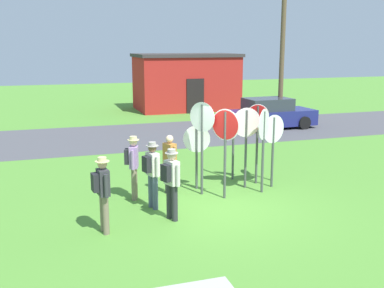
% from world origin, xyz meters
% --- Properties ---
extents(ground_plane, '(80.00, 80.00, 0.00)m').
position_xyz_m(ground_plane, '(0.00, 0.00, 0.00)').
color(ground_plane, '#518E33').
extents(street_asphalt, '(60.00, 6.40, 0.01)m').
position_xyz_m(street_asphalt, '(0.00, 10.12, 0.00)').
color(street_asphalt, '#4C4C51').
rests_on(street_asphalt, ground).
extents(building_background, '(6.45, 4.04, 3.55)m').
position_xyz_m(building_background, '(4.75, 18.01, 1.78)').
color(building_background, '#B2231E').
rests_on(building_background, ground).
extents(utility_pole, '(1.80, 0.24, 8.24)m').
position_xyz_m(utility_pole, '(7.43, 10.38, 4.30)').
color(utility_pole, brown).
rests_on(utility_pole, ground).
extents(parked_car_on_street, '(4.38, 2.16, 1.51)m').
position_xyz_m(parked_car_on_street, '(6.76, 10.10, 0.69)').
color(parked_car_on_street, navy).
rests_on(parked_car_on_street, ground).
extents(stop_sign_leaning_right, '(0.55, 0.38, 2.41)m').
position_xyz_m(stop_sign_leaning_right, '(1.97, 1.76, 1.61)').
color(stop_sign_leaning_right, '#474C4C').
rests_on(stop_sign_leaning_right, ground).
extents(stop_sign_tallest, '(0.62, 0.61, 2.39)m').
position_xyz_m(stop_sign_tallest, '(1.75, 0.93, 1.66)').
color(stop_sign_tallest, '#474C4C').
rests_on(stop_sign_tallest, ground).
extents(stop_sign_center_cluster, '(0.79, 0.27, 2.15)m').
position_xyz_m(stop_sign_center_cluster, '(2.26, 1.31, 1.47)').
color(stop_sign_center_cluster, '#474C4C').
rests_on(stop_sign_center_cluster, ground).
extents(stop_sign_far_back, '(0.72, 0.30, 1.86)m').
position_xyz_m(stop_sign_far_back, '(0.09, 1.81, 1.26)').
color(stop_sign_far_back, '#474C4C').
rests_on(stop_sign_far_back, ground).
extents(stop_sign_low_front, '(0.52, 0.69, 2.46)m').
position_xyz_m(stop_sign_low_front, '(0.55, 0.78, 1.70)').
color(stop_sign_low_front, '#474C4C').
rests_on(stop_sign_low_front, ground).
extents(stop_sign_leaning_left, '(0.16, 0.60, 2.09)m').
position_xyz_m(stop_sign_leaning_left, '(1.47, 2.37, 1.39)').
color(stop_sign_leaning_left, '#474C4C').
rests_on(stop_sign_leaning_left, ground).
extents(stop_sign_nearest, '(0.48, 0.67, 2.60)m').
position_xyz_m(stop_sign_nearest, '(0.08, 1.29, 1.79)').
color(stop_sign_nearest, '#474C4C').
rests_on(stop_sign_nearest, ground).
extents(stop_sign_rear_left, '(0.84, 0.09, 2.36)m').
position_xyz_m(stop_sign_rear_left, '(1.48, 1.48, 1.63)').
color(stop_sign_rear_left, '#474C4C').
rests_on(stop_sign_rear_left, ground).
extents(stop_sign_rear_right, '(0.22, 0.62, 1.99)m').
position_xyz_m(stop_sign_rear_right, '(2.57, 1.89, 1.33)').
color(stop_sign_rear_right, '#474C4C').
rests_on(stop_sign_rear_right, ground).
extents(person_in_blue, '(0.43, 0.55, 1.74)m').
position_xyz_m(person_in_blue, '(-1.81, 1.47, 1.01)').
color(person_in_blue, '#7A6B56').
rests_on(person_in_blue, ground).
extents(person_near_signs, '(0.43, 0.55, 1.74)m').
position_xyz_m(person_near_signs, '(-1.50, 0.60, 1.01)').
color(person_near_signs, '#4C5670').
rests_on(person_near_signs, ground).
extents(person_holding_notes, '(0.44, 0.54, 1.74)m').
position_xyz_m(person_holding_notes, '(-1.25, -0.31, 1.01)').
color(person_holding_notes, '#2D2D33').
rests_on(person_holding_notes, ground).
extents(person_in_dark_shirt, '(0.41, 0.56, 1.74)m').
position_xyz_m(person_in_dark_shirt, '(-2.88, -0.59, 1.01)').
color(person_in_dark_shirt, '#7A6B56').
rests_on(person_in_dark_shirt, ground).
extents(person_with_sunhat, '(0.34, 0.53, 1.69)m').
position_xyz_m(person_with_sunhat, '(-0.77, 1.57, 0.95)').
color(person_with_sunhat, '#2D2D33').
rests_on(person_with_sunhat, ground).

